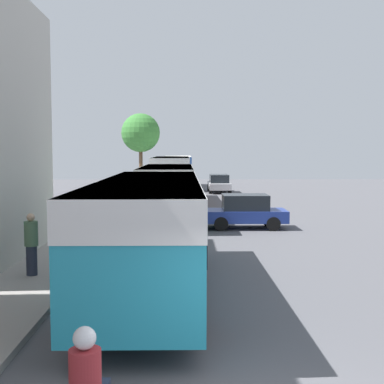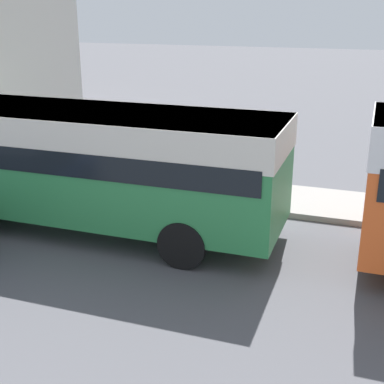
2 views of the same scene
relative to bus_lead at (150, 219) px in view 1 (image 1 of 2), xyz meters
The scene contains 9 objects.
bus_lead is the anchor object (origin of this frame).
bus_following 13.46m from the bus_lead, 89.91° to the left, with size 2.60×9.26×2.83m.
bus_third_in_line 24.38m from the bus_lead, 90.06° to the left, with size 2.58×9.50×3.14m.
bus_rear 37.74m from the bus_lead, 89.62° to the left, with size 2.66×10.95×3.05m.
car_crossing 11.83m from the bus_lead, 71.54° to the left, with size 3.81×1.91×1.58m.
car_far_curb 32.55m from the bus_lead, 83.12° to the left, with size 1.86×4.52×1.54m.
pedestrian_near_curb 3.73m from the bus_lead, 159.30° to the left, with size 0.38×0.38×1.75m.
pedestrian_walking_away 21.05m from the bus_lead, 99.80° to the left, with size 0.38×0.38×1.69m.
street_tree 39.06m from the bus_lead, 94.92° to the left, with size 3.77×3.77×7.05m.
Camera 1 is at (-1.00, -6.20, 3.66)m, focal length 50.00 mm.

